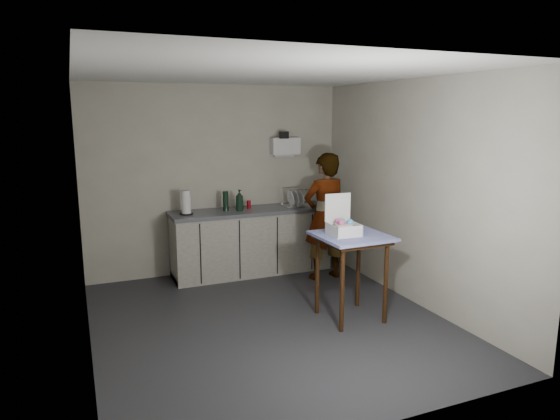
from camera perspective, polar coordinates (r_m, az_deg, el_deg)
name	(u,v)px	position (r m, az deg, el deg)	size (l,w,h in m)	color
ground	(270,322)	(5.50, -1.20, -12.67)	(4.00, 4.00, 0.00)	#2B2A2F
wall_back	(217,180)	(6.99, -7.23, 3.42)	(3.60, 0.02, 2.60)	#B6AF9F
wall_right	(412,193)	(6.00, 14.87, 1.91)	(0.02, 4.00, 2.60)	#B6AF9F
wall_left	(82,217)	(4.78, -21.65, -0.72)	(0.02, 4.00, 2.60)	#B6AF9F
ceiling	(269,73)	(5.06, -1.32, 15.38)	(3.60, 4.00, 0.01)	white
kitchen_counter	(252,243)	(7.00, -3.26, -3.78)	(2.24, 0.62, 0.91)	black
wall_shelf	(285,146)	(7.21, 0.57, 7.30)	(0.42, 0.18, 0.37)	white
side_table	(352,246)	(5.40, 8.19, -4.05)	(0.74, 0.74, 0.94)	#341D0B
standing_man	(325,217)	(6.69, 5.14, -0.76)	(0.62, 0.41, 1.71)	#B2A593
soap_bottle	(239,200)	(6.77, -4.66, 1.12)	(0.11, 0.11, 0.29)	black
soda_can	(249,204)	(6.94, -3.59, 0.64)	(0.06, 0.06, 0.11)	#B3111C
dark_bottle	(226,201)	(6.80, -6.24, 1.04)	(0.08, 0.08, 0.27)	black
paper_towel	(186,203)	(6.61, -10.68, 0.79)	(0.18, 0.18, 0.32)	black
dish_rack	(296,202)	(7.08, 1.88, 0.89)	(0.38, 0.29, 0.27)	silver
bakery_box	(343,226)	(5.34, 7.21, -1.81)	(0.31, 0.33, 0.42)	white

